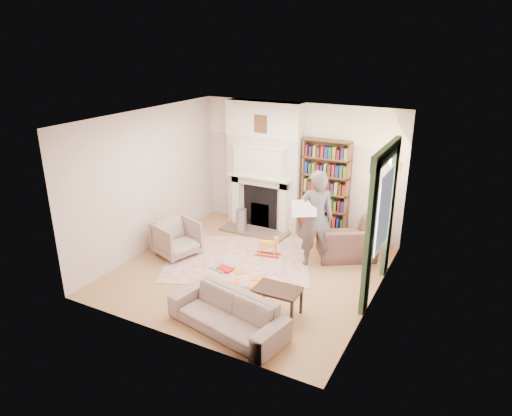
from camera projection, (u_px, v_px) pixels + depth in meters
The scene contains 25 objects.
floor at pixel (250, 270), 8.42m from camera, with size 4.50×4.50×0.00m, color #8E5C38.
ceiling at pixel (249, 118), 7.44m from camera, with size 4.50×4.50×0.00m, color white.
wall_back at pixel (299, 168), 9.79m from camera, with size 4.50×4.50×0.00m, color beige.
wall_front at pixel (169, 248), 6.06m from camera, with size 4.50×4.50×0.00m, color beige.
wall_left at pixel (148, 181), 8.91m from camera, with size 4.50×4.50×0.00m, color beige.
wall_right at pixel (379, 222), 6.94m from camera, with size 4.50×4.50×0.00m, color beige.
fireplace at pixel (264, 167), 9.96m from camera, with size 1.70×0.58×2.80m.
bookcase at pixel (325, 184), 9.48m from camera, with size 1.00×0.24×1.85m, color brown.
window at pixel (384, 210), 7.26m from camera, with size 0.02×0.90×1.30m, color silver.
curtain_left at pixel (369, 240), 6.79m from camera, with size 0.07×0.32×2.40m, color #2D452C.
curtain_right at pixel (390, 211), 7.95m from camera, with size 0.07×0.32×2.40m, color #2D452C.
pelmet at pixel (387, 153), 6.96m from camera, with size 0.09×1.70×0.24m, color #2D452C.
wall_sconce at pixel (389, 165), 8.11m from camera, with size 0.20×0.24×0.24m, color gold, non-canonical shape.
rug at pixel (238, 259), 8.85m from camera, with size 2.70×2.08×0.01m, color beige.
armchair_reading at pixel (347, 240), 8.82m from camera, with size 1.09×0.95×0.71m, color brown.
armchair_left at pixel (176, 238), 8.92m from camera, with size 0.74×0.77×0.70m, color #BFB59E.
sofa at pixel (227, 313), 6.64m from camera, with size 1.83×0.72×0.54m, color #AB9E8D.
man_reading at pixel (316, 219), 8.32m from camera, with size 0.68×0.44×1.85m, color #4F423F.
newspaper at pixel (304, 209), 8.14m from camera, with size 0.44×0.02×0.31m, color white.
coffee_table at pixel (277, 301), 7.01m from camera, with size 0.70×0.45×0.45m, color #362313, non-canonical shape.
paraffin_heater at pixel (241, 221), 9.95m from camera, with size 0.24×0.24×0.55m, color #929498.
rocking_horse at pixel (268, 246), 8.90m from camera, with size 0.48×0.19×0.43m, color gold, non-canonical shape.
board_game at pixel (222, 267), 8.48m from camera, with size 0.35×0.35×0.03m, color #CDD94C.
game_box_lid at pixel (225, 269), 8.39m from camera, with size 0.29×0.19×0.05m, color red.
comic_annuals at pixel (246, 280), 8.05m from camera, with size 0.84×0.68×0.02m.
Camera 1 is at (3.59, -6.57, 4.02)m, focal length 32.00 mm.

